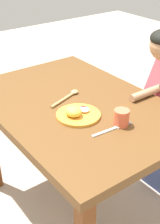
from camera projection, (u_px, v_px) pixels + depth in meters
The scene contains 6 objects.
ground_plane at pixel (76, 208), 2.01m from camera, with size 8.00×8.00×0.00m, color #BCAC99.
dining_table at pixel (75, 120), 1.69m from camera, with size 1.15×0.79×0.75m.
plate at pixel (77, 114), 1.51m from camera, with size 0.21×0.21×0.06m.
fork at pixel (112, 129), 1.41m from camera, with size 0.03×0.22×0.01m.
spoon at pixel (68, 96), 1.68m from camera, with size 0.10×0.22×0.02m.
drinking_cup at pixel (121, 118), 1.43m from camera, with size 0.07×0.07×0.08m, color #EB6444.
Camera 1 is at (1.17, -0.84, 1.53)m, focal length 51.31 mm.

